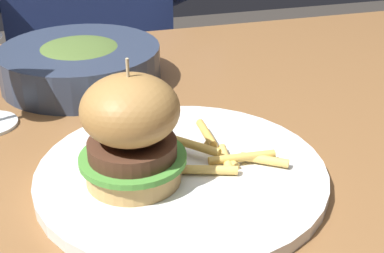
# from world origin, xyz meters

# --- Properties ---
(dining_table) EXTENTS (1.16, 0.85, 0.74)m
(dining_table) POSITION_xyz_m (0.00, 0.00, 0.64)
(dining_table) COLOR brown
(dining_table) RESTS_ON ground
(main_plate) EXTENTS (0.30, 0.30, 0.01)m
(main_plate) POSITION_xyz_m (-0.03, -0.08, 0.75)
(main_plate) COLOR white
(main_plate) RESTS_ON dining_table
(burger_sandwich) EXTENTS (0.10, 0.10, 0.13)m
(burger_sandwich) POSITION_xyz_m (-0.08, -0.08, 0.81)
(burger_sandwich) COLOR tan
(burger_sandwich) RESTS_ON main_plate
(fries_pile) EXTENTS (0.12, 0.11, 0.02)m
(fries_pile) POSITION_xyz_m (0.02, -0.07, 0.76)
(fries_pile) COLOR #E0B251
(fries_pile) RESTS_ON main_plate
(soup_bowl) EXTENTS (0.23, 0.23, 0.06)m
(soup_bowl) POSITION_xyz_m (-0.10, 0.22, 0.77)
(soup_bowl) COLOR #2D384C
(soup_bowl) RESTS_ON dining_table
(diner_person) EXTENTS (0.51, 0.36, 1.18)m
(diner_person) POSITION_xyz_m (-0.04, 0.70, 0.56)
(diner_person) COLOR #282833
(diner_person) RESTS_ON ground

